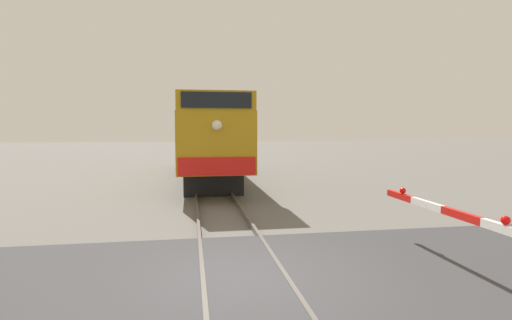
# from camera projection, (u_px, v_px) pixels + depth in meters

# --- Properties ---
(ground_plane) EXTENTS (160.00, 160.00, 0.00)m
(ground_plane) POSITION_uv_depth(u_px,v_px,m) (246.00, 286.00, 6.68)
(ground_plane) COLOR #605E59
(rail_track_left) EXTENTS (0.08, 80.00, 0.15)m
(rail_track_left) POSITION_uv_depth(u_px,v_px,m) (203.00, 285.00, 6.55)
(rail_track_left) COLOR #59544C
(rail_track_left) RESTS_ON ground_plane
(rail_track_right) EXTENTS (0.08, 80.00, 0.15)m
(rail_track_right) POSITION_uv_depth(u_px,v_px,m) (286.00, 279.00, 6.79)
(rail_track_right) COLOR #59544C
(rail_track_right) RESTS_ON ground_plane
(road_surface) EXTENTS (36.00, 5.24, 0.14)m
(road_surface) POSITION_uv_depth(u_px,v_px,m) (246.00, 282.00, 6.67)
(road_surface) COLOR #38383A
(road_surface) RESTS_ON ground_plane
(locomotive) EXTENTS (2.84, 15.93, 4.03)m
(locomotive) POSITION_uv_depth(u_px,v_px,m) (208.00, 141.00, 20.98)
(locomotive) COLOR black
(locomotive) RESTS_ON ground_plane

